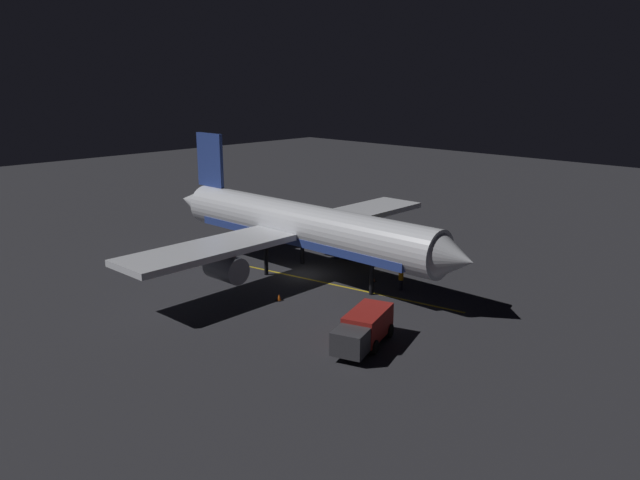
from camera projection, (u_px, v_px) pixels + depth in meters
The scene contains 9 objects.
ground_plane at pixel (304, 276), 54.48m from camera, with size 180.00×180.00×0.20m, color #2D2D32.
apron_guide_stripe at pixel (336, 285), 51.67m from camera, with size 0.24×22.48×0.01m, color gold.
airliner at pixel (299, 226), 53.75m from camera, with size 32.88×34.07×11.52m.
baggage_truck at pixel (364, 329), 39.71m from camera, with size 6.23×3.88×2.22m.
catering_truck at pixel (356, 244), 59.30m from camera, with size 3.71×6.60×2.49m.
ground_crew_worker at pixel (401, 279), 50.32m from camera, with size 0.40×0.40×1.74m.
traffic_cone_near_left at pixel (279, 298), 48.06m from camera, with size 0.50×0.50×0.55m.
traffic_cone_near_right at pixel (353, 327), 42.46m from camera, with size 0.50×0.50×0.55m.
traffic_cone_under_wing at pixel (373, 279), 52.54m from camera, with size 0.50×0.50×0.55m.
Camera 1 is at (36.12, 37.27, 16.82)m, focal length 34.88 mm.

